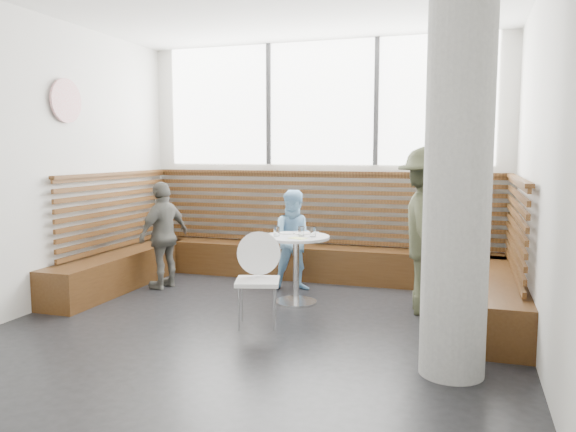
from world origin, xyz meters
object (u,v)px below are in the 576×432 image
(concrete_column, at_px, (458,169))
(cafe_table, at_px, (296,255))
(cafe_chair, at_px, (260,271))
(child_left, at_px, (164,235))
(adult_man, at_px, (429,230))
(child_back, at_px, (296,240))

(concrete_column, distance_m, cafe_table, 2.59)
(concrete_column, relative_size, cafe_chair, 3.47)
(cafe_table, distance_m, child_left, 1.83)
(cafe_chair, relative_size, adult_man, 0.51)
(cafe_table, relative_size, child_back, 0.62)
(concrete_column, distance_m, cafe_chair, 2.27)
(child_left, bearing_deg, concrete_column, 77.68)
(concrete_column, relative_size, child_back, 2.55)
(adult_man, bearing_deg, child_left, 78.43)
(child_left, bearing_deg, adult_man, 102.10)
(adult_man, xyz_separation_m, child_left, (-3.26, 0.13, -0.22))
(child_back, bearing_deg, adult_man, -38.67)
(cafe_table, bearing_deg, child_back, 107.35)
(cafe_table, distance_m, adult_man, 1.49)
(concrete_column, height_order, cafe_chair, concrete_column)
(cafe_table, distance_m, child_back, 0.61)
(cafe_table, relative_size, child_left, 0.58)
(concrete_column, bearing_deg, adult_man, 100.31)
(adult_man, height_order, child_back, adult_man)
(cafe_table, xyz_separation_m, child_back, (-0.18, 0.58, 0.07))
(concrete_column, xyz_separation_m, adult_man, (-0.30, 1.66, -0.70))
(cafe_chair, bearing_deg, cafe_table, 66.06)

